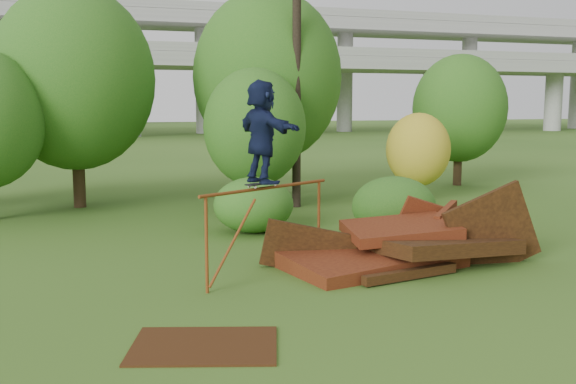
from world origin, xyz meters
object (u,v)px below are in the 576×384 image
object	(u,v)px
utility_pole	(297,64)
skater	(262,132)
flat_plate	(204,345)
scrap_pile	(401,248)

from	to	relation	value
utility_pole	skater	bearing A→B (deg)	-112.58
skater	flat_plate	distance (m)	4.62
scrap_pile	skater	distance (m)	3.94
scrap_pile	flat_plate	size ratio (longest dim) A/B	2.97
skater	utility_pole	xyz separation A→B (m)	(3.39, 8.15, 1.82)
skater	flat_plate	bearing A→B (deg)	135.16
scrap_pile	flat_plate	distance (m)	5.85
flat_plate	utility_pole	distance (m)	13.31
flat_plate	utility_pole	xyz separation A→B (m)	(5.12, 11.38, 4.64)
skater	scrap_pile	bearing A→B (deg)	-104.29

